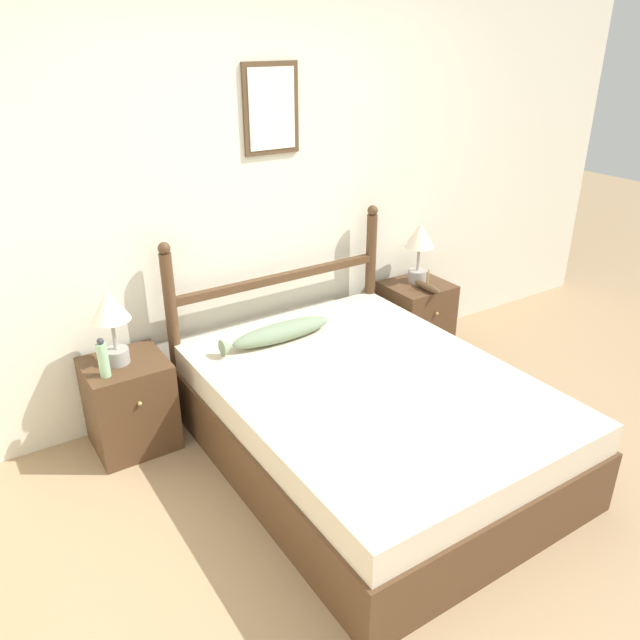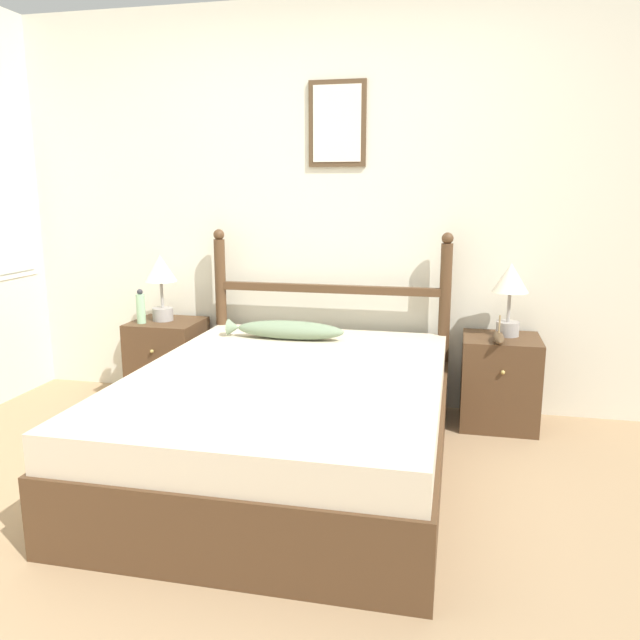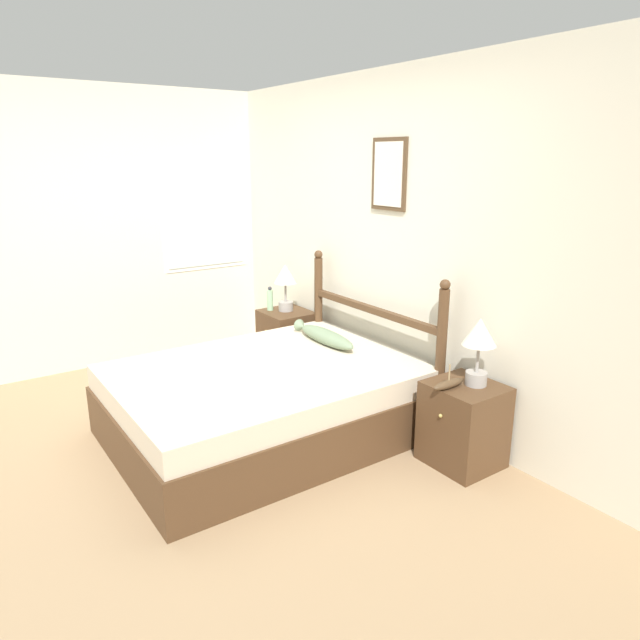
% 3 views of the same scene
% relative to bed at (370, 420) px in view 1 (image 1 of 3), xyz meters
% --- Properties ---
extents(ground_plane, '(16.00, 16.00, 0.00)m').
position_rel_bed_xyz_m(ground_plane, '(-0.03, -0.61, -0.25)').
color(ground_plane, '#9E7F5B').
extents(wall_back, '(6.40, 0.08, 2.55)m').
position_rel_bed_xyz_m(wall_back, '(-0.03, 1.12, 1.02)').
color(wall_back, beige).
rests_on(wall_back, ground_plane).
extents(bed, '(1.54, 2.04, 0.51)m').
position_rel_bed_xyz_m(bed, '(0.00, 0.00, 0.00)').
color(bed, '#4C331E').
rests_on(bed, ground_plane).
extents(headboard, '(1.54, 0.07, 1.15)m').
position_rel_bed_xyz_m(headboard, '(0.00, 0.98, 0.37)').
color(headboard, '#4C331E').
rests_on(headboard, ground_plane).
extents(nightstand_left, '(0.45, 0.44, 0.55)m').
position_rel_bed_xyz_m(nightstand_left, '(-1.08, 0.86, 0.02)').
color(nightstand_left, '#4C331E').
rests_on(nightstand_left, ground_plane).
extents(nightstand_right, '(0.45, 0.44, 0.55)m').
position_rel_bed_xyz_m(nightstand_right, '(1.08, 0.86, 0.02)').
color(nightstand_right, '#4C331E').
rests_on(nightstand_right, ground_plane).
extents(table_lamp_left, '(0.21, 0.21, 0.44)m').
position_rel_bed_xyz_m(table_lamp_left, '(-1.10, 0.87, 0.59)').
color(table_lamp_left, gray).
rests_on(table_lamp_left, nightstand_left).
extents(table_lamp_right, '(0.21, 0.21, 0.44)m').
position_rel_bed_xyz_m(table_lamp_right, '(1.11, 0.91, 0.59)').
color(table_lamp_right, gray).
rests_on(table_lamp_right, nightstand_right).
extents(bottle, '(0.06, 0.06, 0.23)m').
position_rel_bed_xyz_m(bottle, '(-1.20, 0.76, 0.40)').
color(bottle, '#99C699').
rests_on(bottle, nightstand_left).
extents(model_boat, '(0.06, 0.25, 0.16)m').
position_rel_bed_xyz_m(model_boat, '(1.05, 0.72, 0.32)').
color(model_boat, '#4C3823').
rests_on(model_boat, nightstand_right).
extents(fish_pillow, '(0.73, 0.15, 0.11)m').
position_rel_bed_xyz_m(fish_pillow, '(-0.19, 0.67, 0.32)').
color(fish_pillow, gray).
rests_on(fish_pillow, bed).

